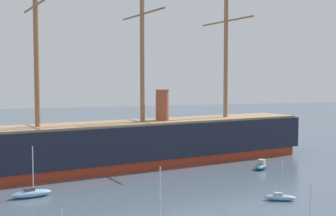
{
  "coord_description": "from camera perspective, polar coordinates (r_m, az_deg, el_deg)",
  "views": [
    {
      "loc": [
        -14.2,
        -18.3,
        13.66
      ],
      "look_at": [
        4.58,
        34.14,
        10.05
      ],
      "focal_mm": 46.56,
      "sensor_mm": 36.0,
      "label": 1
    }
  ],
  "objects": [
    {
      "name": "sailboat_mid_right",
      "position": [
        51.9,
        14.45,
        -11.23
      ],
      "size": [
        3.61,
        2.61,
        4.6
      ],
      "color": "#7FB2D6",
      "rests_on": "ground"
    },
    {
      "name": "tall_ship",
      "position": [
        69.53,
        -3.34,
        -4.49
      ],
      "size": [
        71.06,
        19.73,
        34.38
      ],
      "color": "maroon",
      "rests_on": "ground"
    },
    {
      "name": "sailboat_alongside_bow",
      "position": [
        53.95,
        -17.47,
        -10.58
      ],
      "size": [
        4.78,
        2.13,
        6.01
      ],
      "color": "#7FB2D6",
      "rests_on": "ground"
    },
    {
      "name": "motorboat_alongside_stern",
      "position": [
        68.63,
        12.1,
        -7.42
      ],
      "size": [
        3.6,
        3.35,
        1.46
      ],
      "color": "#236670",
      "rests_on": "ground"
    },
    {
      "name": "motorboat_distant_centre",
      "position": [
        84.86,
        -9.08,
        -5.29
      ],
      "size": [
        3.35,
        2.2,
        1.3
      ],
      "color": "silver",
      "rests_on": "ground"
    },
    {
      "name": "sailboat_far_right",
      "position": [
        86.94,
        12.63,
        -5.12
      ],
      "size": [
        3.24,
        4.17,
        5.39
      ],
      "color": "gray",
      "rests_on": "ground"
    }
  ]
}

